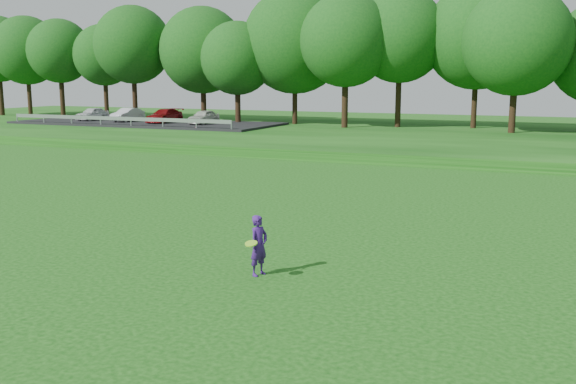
% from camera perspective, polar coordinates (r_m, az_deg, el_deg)
% --- Properties ---
extents(ground, '(140.00, 140.00, 0.00)m').
position_cam_1_polar(ground, '(18.70, -12.50, -4.57)').
color(ground, '#0E400C').
rests_on(ground, ground).
extents(berm, '(130.00, 30.00, 0.60)m').
position_cam_1_polar(berm, '(49.91, 11.19, 4.91)').
color(berm, '#0E400C').
rests_on(berm, ground).
extents(walking_path, '(130.00, 1.60, 0.04)m').
position_cam_1_polar(walking_path, '(36.48, 6.33, 2.74)').
color(walking_path, gray).
rests_on(walking_path, ground).
extents(treeline, '(104.00, 7.00, 15.00)m').
position_cam_1_polar(treeline, '(53.74, 12.45, 13.55)').
color(treeline, '#104813').
rests_on(treeline, berm).
extents(parking_lot, '(24.00, 9.00, 1.38)m').
position_cam_1_polar(parking_lot, '(58.80, -12.58, 6.28)').
color(parking_lot, black).
rests_on(parking_lot, berm).
extents(woman, '(0.48, 0.95, 1.46)m').
position_cam_1_polar(woman, '(15.31, -2.61, -4.77)').
color(woman, '#3D1971').
rests_on(woman, ground).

